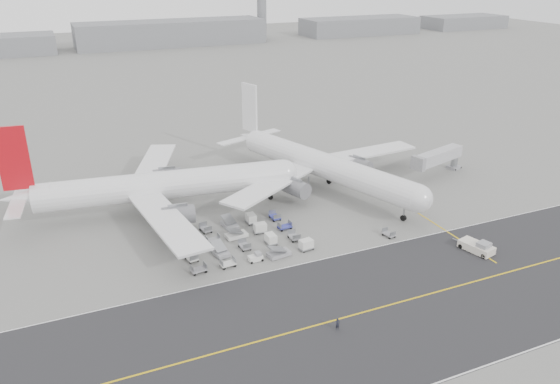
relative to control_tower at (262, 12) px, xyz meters
name	(u,v)px	position (x,y,z in m)	size (l,w,h in m)	color
ground	(296,258)	(-100.00, -265.00, -16.25)	(700.00, 700.00, 0.00)	gray
taxiway	(380,308)	(-94.98, -282.98, -16.24)	(220.00, 59.00, 0.03)	#2C2C2E
horizon_buildings	(156,46)	(-70.00, -5.00, -16.25)	(520.00, 28.00, 28.00)	gray
control_tower	(262,12)	(0.00, 0.00, 0.00)	(7.00, 7.00, 31.25)	gray
airliner_a	(158,186)	(-117.27, -237.51, -10.52)	(57.55, 56.60, 19.90)	white
airliner_b	(321,164)	(-81.96, -238.93, -10.64)	(53.45, 54.48, 19.49)	white
pushback_tug	(477,247)	(-70.28, -275.54, -15.34)	(4.18, 7.86, 2.21)	silver
jet_bridge	(438,158)	(-53.25, -243.04, -11.88)	(16.74, 7.59, 6.28)	gray
gse_cluster	(241,243)	(-106.87, -256.28, -16.25)	(26.59, 21.09, 1.97)	#96969B
stray_dolly	(389,236)	(-81.13, -264.66, -16.25)	(1.44, 2.34, 1.44)	silver
ground_crew_a	(338,324)	(-103.18, -285.01, -15.34)	(0.67, 0.44, 1.84)	black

